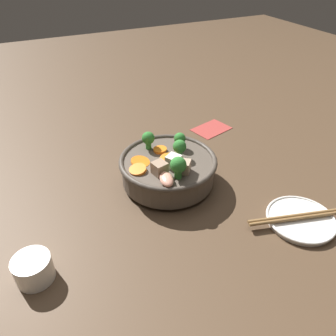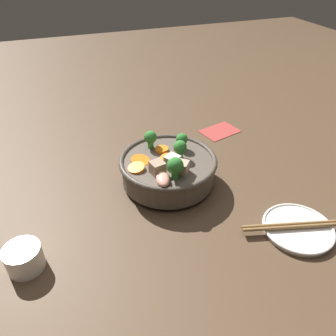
% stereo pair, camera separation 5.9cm
% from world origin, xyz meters
% --- Properties ---
extents(ground_plane, '(3.00, 3.00, 0.00)m').
position_xyz_m(ground_plane, '(0.00, 0.00, 0.00)').
color(ground_plane, '#4C3826').
extents(stirfry_bowl, '(0.23, 0.23, 0.12)m').
position_xyz_m(stirfry_bowl, '(0.00, 0.00, 0.05)').
color(stirfry_bowl, '#51473D').
rests_on(stirfry_bowl, ground_plane).
extents(side_saucer, '(0.14, 0.14, 0.01)m').
position_xyz_m(side_saucer, '(-0.19, 0.24, 0.01)').
color(side_saucer, white).
rests_on(side_saucer, ground_plane).
extents(tea_cup, '(0.07, 0.07, 0.05)m').
position_xyz_m(tea_cup, '(0.32, 0.14, 0.02)').
color(tea_cup, white).
rests_on(tea_cup, ground_plane).
extents(napkin, '(0.13, 0.10, 0.00)m').
position_xyz_m(napkin, '(-0.23, -0.18, 0.00)').
color(napkin, '#A33833').
rests_on(napkin, ground_plane).
extents(chopsticks_pair, '(0.23, 0.08, 0.01)m').
position_xyz_m(chopsticks_pair, '(-0.19, 0.24, 0.02)').
color(chopsticks_pair, olive).
rests_on(chopsticks_pair, side_saucer).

